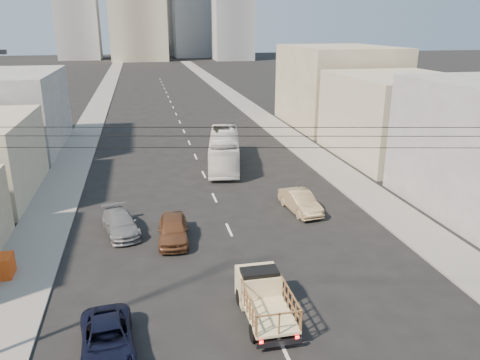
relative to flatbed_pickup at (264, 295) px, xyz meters
name	(u,v)px	position (x,y,z in m)	size (l,w,h in m)	color
sidewalk_left	(100,102)	(-11.53, 65.57, -1.03)	(3.50, 180.00, 0.12)	gray
sidewalk_right	(235,98)	(11.97, 65.57, -1.03)	(3.50, 180.00, 0.12)	gray
lane_dashes	(178,118)	(0.22, 48.57, -1.09)	(0.15, 104.00, 0.01)	silver
flatbed_pickup	(264,295)	(0.00, 0.00, 0.00)	(1.95, 4.41, 1.90)	beige
navy_pickup	(107,340)	(-6.74, -1.11, -0.47)	(2.08, 4.51, 1.25)	black
city_bus	(224,149)	(2.52, 24.02, 0.45)	(2.59, 11.08, 3.09)	white
sedan_brown	(173,229)	(-3.39, 8.70, -0.34)	(1.78, 4.42, 1.51)	brown
sedan_tan	(300,202)	(5.71, 11.62, -0.36)	(1.55, 4.46, 1.47)	#987F59
sedan_grey	(120,223)	(-6.56, 10.53, -0.44)	(1.84, 4.54, 1.32)	slate
overhead_wires	(297,137)	(0.22, -2.93, 7.87)	(23.01, 5.02, 0.72)	black
bldg_right_mid	(398,117)	(19.72, 23.57, 2.91)	(11.00, 14.00, 8.00)	#AAA389
bldg_right_far	(338,86)	(20.22, 39.57, 3.91)	(12.00, 16.00, 10.00)	tan
midrise_ne	(193,5)	(18.22, 180.57, 18.91)	(16.00, 16.00, 40.00)	gray
midrise_nw	(77,12)	(-25.78, 175.57, 15.91)	(15.00, 15.00, 34.00)	gray
midrise_back	(160,1)	(6.22, 195.57, 20.91)	(18.00, 18.00, 44.00)	gray
midrise_east	(232,21)	(30.22, 160.57, 12.91)	(14.00, 14.00, 28.00)	gray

